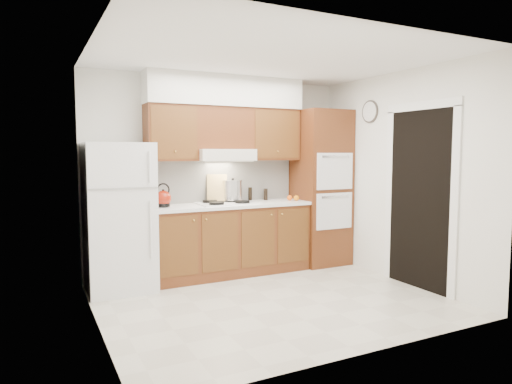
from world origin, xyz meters
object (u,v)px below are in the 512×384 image
kettle (163,198)px  stock_pot (233,190)px  fridge (119,217)px  oven_cabinet (321,188)px

kettle → stock_pot: (0.98, 0.12, 0.05)m
fridge → oven_cabinet: oven_cabinet is taller
oven_cabinet → stock_pot: size_ratio=8.49×
stock_pot → oven_cabinet: bearing=-6.2°
fridge → oven_cabinet: size_ratio=0.78×
oven_cabinet → fridge: bearing=-179.3°
oven_cabinet → stock_pot: (-1.32, 0.14, -0.00)m
kettle → stock_pot: bearing=6.7°
fridge → stock_pot: fridge is taller
kettle → stock_pot: 0.99m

